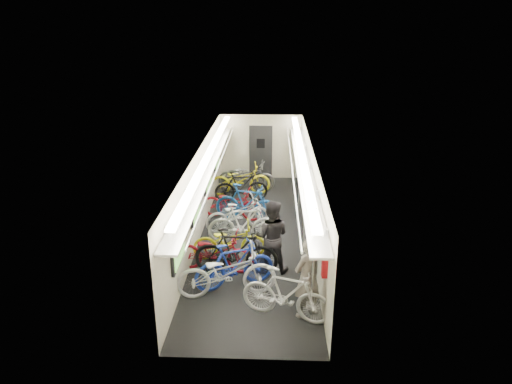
# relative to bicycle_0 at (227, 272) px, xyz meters

# --- Properties ---
(train_car_shell) EXTENTS (10.00, 10.00, 10.00)m
(train_car_shell) POSITION_rel_bicycle_0_xyz_m (0.13, 3.74, 1.10)
(train_car_shell) COLOR black
(train_car_shell) RESTS_ON ground
(bicycle_0) EXTENTS (2.23, 1.14, 1.12)m
(bicycle_0) POSITION_rel_bicycle_0_xyz_m (0.00, 0.00, 0.00)
(bicycle_0) COLOR silver
(bicycle_0) RESTS_ON ground
(bicycle_1) EXTENTS (1.88, 1.17, 1.09)m
(bicycle_1) POSITION_rel_bicycle_0_xyz_m (0.14, 0.33, -0.01)
(bicycle_1) COLOR #1C36AC
(bicycle_1) RESTS_ON ground
(bicycle_2) EXTENTS (1.95, 0.89, 0.99)m
(bicycle_2) POSITION_rel_bicycle_0_xyz_m (-0.39, 1.04, -0.06)
(bicycle_2) COLOR maroon
(bicycle_2) RESTS_ON ground
(bicycle_3) EXTENTS (1.97, 0.62, 1.17)m
(bicycle_3) POSITION_rel_bicycle_0_xyz_m (0.13, 0.90, 0.03)
(bicycle_3) COLOR black
(bicycle_3) RESTS_ON ground
(bicycle_4) EXTENTS (1.86, 0.86, 0.94)m
(bicycle_4) POSITION_rel_bicycle_0_xyz_m (-0.10, 1.65, -0.09)
(bicycle_4) COLOR gold
(bicycle_4) RESTS_ON ground
(bicycle_5) EXTENTS (1.92, 0.70, 1.13)m
(bicycle_5) POSITION_rel_bicycle_0_xyz_m (0.20, 2.51, 0.01)
(bicycle_5) COLOR #BCBCBE
(bicycle_5) RESTS_ON ground
(bicycle_6) EXTENTS (1.94, 1.29, 0.97)m
(bicycle_6) POSITION_rel_bicycle_0_xyz_m (-0.03, 3.32, -0.08)
(bicycle_6) COLOR #A9A8AD
(bicycle_6) RESTS_ON ground
(bicycle_7) EXTENTS (2.00, 0.98, 1.16)m
(bicycle_7) POSITION_rel_bicycle_0_xyz_m (0.20, 3.92, 0.02)
(bicycle_7) COLOR navy
(bicycle_7) RESTS_ON ground
(bicycle_8) EXTENTS (1.95, 1.09, 0.97)m
(bicycle_8) POSITION_rel_bicycle_0_xyz_m (-0.26, 4.13, -0.07)
(bicycle_8) COLOR maroon
(bicycle_8) RESTS_ON ground
(bicycle_9) EXTENTS (1.80, 0.76, 1.05)m
(bicycle_9) POSITION_rel_bicycle_0_xyz_m (-0.07, 5.49, -0.03)
(bicycle_9) COLOR black
(bicycle_9) RESTS_ON ground
(bicycle_10) EXTENTS (2.13, 1.01, 1.08)m
(bicycle_10) POSITION_rel_bicycle_0_xyz_m (-0.16, 6.15, -0.02)
(bicycle_10) COLOR yellow
(bicycle_10) RESTS_ON ground
(bicycle_11) EXTENTS (1.90, 1.08, 1.10)m
(bicycle_11) POSITION_rel_bicycle_0_xyz_m (1.25, -0.77, -0.01)
(bicycle_11) COLOR silver
(bicycle_11) RESTS_ON ground
(bicycle_12) EXTENTS (2.02, 0.81, 1.04)m
(bicycle_12) POSITION_rel_bicycle_0_xyz_m (0.04, 6.58, -0.04)
(bicycle_12) COLOR #56575B
(bicycle_12) RESTS_ON ground
(bicycle_14) EXTENTS (1.89, 1.05, 0.94)m
(bicycle_14) POSITION_rel_bicycle_0_xyz_m (0.11, 6.85, -0.09)
(bicycle_14) COLOR slate
(bicycle_14) RESTS_ON ground
(passenger_near) EXTENTS (0.74, 0.69, 1.71)m
(passenger_near) POSITION_rel_bicycle_0_xyz_m (1.65, -0.65, 0.29)
(passenger_near) COLOR gray
(passenger_near) RESTS_ON ground
(passenger_mid) EXTENTS (0.93, 0.77, 1.76)m
(passenger_mid) POSITION_rel_bicycle_0_xyz_m (0.93, 1.12, 0.32)
(passenger_mid) COLOR black
(passenger_mid) RESTS_ON ground
(backpack) EXTENTS (0.27, 0.15, 0.38)m
(backpack) POSITION_rel_bicycle_0_xyz_m (2.01, -0.98, 0.72)
(backpack) COLOR #A01017
(backpack) RESTS_ON passenger_near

